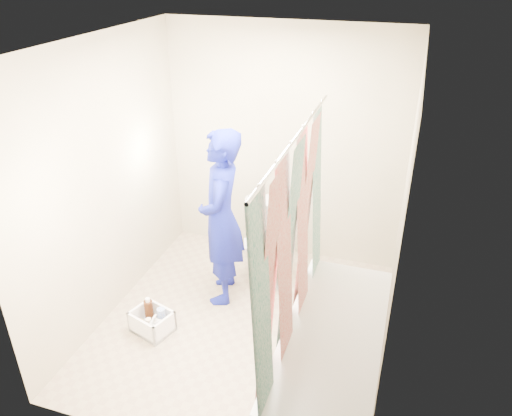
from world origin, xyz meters
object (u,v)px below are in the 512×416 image
(bathtub, at_px, (331,355))
(toilet, at_px, (267,243))
(cleaning_caddy, at_px, (153,323))
(plumber, at_px, (221,219))

(bathtub, bearing_deg, toilet, 125.58)
(cleaning_caddy, bearing_deg, bathtub, 14.40)
(cleaning_caddy, bearing_deg, plumber, 78.04)
(bathtub, relative_size, cleaning_caddy, 4.44)
(plumber, bearing_deg, bathtub, 41.24)
(toilet, xyz_separation_m, cleaning_caddy, (-0.69, -1.12, -0.27))
(bathtub, relative_size, toilet, 2.39)
(plumber, bearing_deg, cleaning_caddy, -44.94)
(bathtub, height_order, cleaning_caddy, bathtub)
(bathtub, xyz_separation_m, toilet, (-0.87, 1.22, 0.10))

